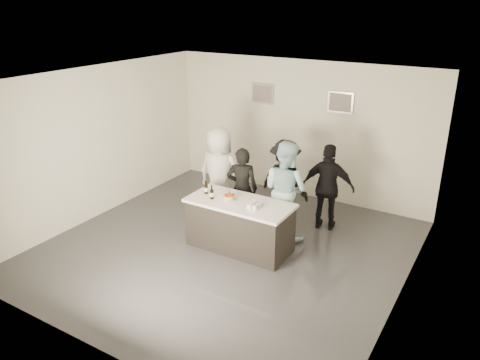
{
  "coord_description": "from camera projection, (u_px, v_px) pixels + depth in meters",
  "views": [
    {
      "loc": [
        4.0,
        -6.15,
        4.19
      ],
      "look_at": [
        0.0,
        0.5,
        1.15
      ],
      "focal_mm": 35.0,
      "sensor_mm": 36.0,
      "label": 1
    }
  ],
  "objects": [
    {
      "name": "person_guest_right",
      "position": [
        328.0,
        187.0,
        8.82
      ],
      "size": [
        1.05,
        0.6,
        1.69
      ],
      "primitive_type": "imported",
      "rotation": [
        0.0,
        0.0,
        3.34
      ],
      "color": "black",
      "rests_on": "ground"
    },
    {
      "name": "person_main_black",
      "position": [
        242.0,
        189.0,
        8.86
      ],
      "size": [
        0.69,
        0.58,
        1.62
      ],
      "primitive_type": "imported",
      "rotation": [
        0.0,
        0.0,
        3.54
      ],
      "color": "black",
      "rests_on": "ground"
    },
    {
      "name": "wall_right",
      "position": [
        409.0,
        209.0,
        6.37
      ],
      "size": [
        0.04,
        6.0,
        3.0
      ],
      "primitive_type": "cube",
      "color": "white",
      "rests_on": "ground"
    },
    {
      "name": "cake",
      "position": [
        229.0,
        198.0,
        8.14
      ],
      "size": [
        0.21,
        0.21,
        0.07
      ],
      "primitive_type": "cylinder",
      "color": "orange",
      "rests_on": "bar_counter"
    },
    {
      "name": "person_guest_left",
      "position": [
        219.0,
        174.0,
        9.26
      ],
      "size": [
        0.95,
        0.65,
        1.87
      ],
      "primitive_type": "imported",
      "rotation": [
        0.0,
        0.0,
        3.21
      ],
      "color": "silver",
      "rests_on": "ground"
    },
    {
      "name": "picture_right",
      "position": [
        340.0,
        102.0,
        9.5
      ],
      "size": [
        0.54,
        0.04,
        0.44
      ],
      "primitive_type": "cube",
      "color": "#B2B2B7",
      "rests_on": "wall_back"
    },
    {
      "name": "beer_bottle_b",
      "position": [
        212.0,
        192.0,
        8.14
      ],
      "size": [
        0.07,
        0.07,
        0.26
      ],
      "primitive_type": "cylinder",
      "color": "black",
      "rests_on": "bar_counter"
    },
    {
      "name": "ceiling",
      "position": [
        223.0,
        79.0,
        7.27
      ],
      "size": [
        6.0,
        6.0,
        0.0
      ],
      "primitive_type": "plane",
      "rotation": [
        3.14,
        0.0,
        0.0
      ],
      "color": "white"
    },
    {
      "name": "picture_left",
      "position": [
        263.0,
        94.0,
        10.36
      ],
      "size": [
        0.54,
        0.04,
        0.44
      ],
      "primitive_type": "cube",
      "color": "#B2B2B7",
      "rests_on": "wall_back"
    },
    {
      "name": "tumbler_cluster",
      "position": [
        255.0,
        205.0,
        7.86
      ],
      "size": [
        0.19,
        0.3,
        0.08
      ],
      "primitive_type": "cube",
      "color": "yellow",
      "rests_on": "bar_counter"
    },
    {
      "name": "wall_back",
      "position": [
        299.0,
        129.0,
        10.21
      ],
      "size": [
        6.0,
        0.04,
        3.0
      ],
      "primitive_type": "cube",
      "color": "white",
      "rests_on": "ground"
    },
    {
      "name": "person_main_blue",
      "position": [
        285.0,
        190.0,
        8.52
      ],
      "size": [
        1.05,
        0.9,
        1.85
      ],
      "primitive_type": "imported",
      "rotation": [
        0.0,
        0.0,
        2.89
      ],
      "color": "#B0DEE6",
      "rests_on": "ground"
    },
    {
      "name": "beer_bottle_a",
      "position": [
        206.0,
        187.0,
        8.35
      ],
      "size": [
        0.07,
        0.07,
        0.26
      ],
      "primitive_type": "cylinder",
      "color": "black",
      "rests_on": "bar_counter"
    },
    {
      "name": "bar_counter",
      "position": [
        240.0,
        225.0,
        8.23
      ],
      "size": [
        1.86,
        0.86,
        0.9
      ],
      "primitive_type": "cube",
      "color": "white",
      "rests_on": "ground"
    },
    {
      "name": "candles",
      "position": [
        213.0,
        202.0,
        8.03
      ],
      "size": [
        0.24,
        0.08,
        0.01
      ],
      "primitive_type": "cube",
      "color": "pink",
      "rests_on": "bar_counter"
    },
    {
      "name": "person_guest_back",
      "position": [
        285.0,
        180.0,
        9.2
      ],
      "size": [
        1.17,
        0.81,
        1.65
      ],
      "primitive_type": "imported",
      "rotation": [
        0.0,
        0.0,
        2.94
      ],
      "color": "black",
      "rests_on": "ground"
    },
    {
      "name": "wall_front",
      "position": [
        85.0,
        246.0,
        5.42
      ],
      "size": [
        6.0,
        0.04,
        3.0
      ],
      "primitive_type": "cube",
      "color": "white",
      "rests_on": "ground"
    },
    {
      "name": "wall_left",
      "position": [
        97.0,
        143.0,
        9.25
      ],
      "size": [
        0.04,
        6.0,
        3.0
      ],
      "primitive_type": "cube",
      "color": "white",
      "rests_on": "ground"
    },
    {
      "name": "floor",
      "position": [
        226.0,
        248.0,
        8.36
      ],
      "size": [
        6.0,
        6.0,
        0.0
      ],
      "primitive_type": "plane",
      "color": "#3D3D42",
      "rests_on": "ground"
    }
  ]
}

